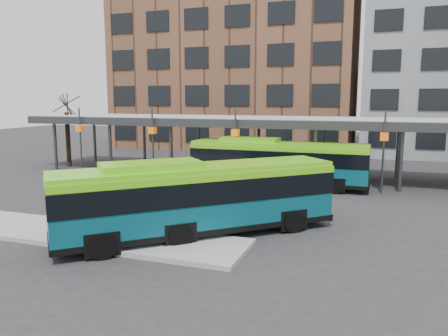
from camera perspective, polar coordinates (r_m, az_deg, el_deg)
ground at (r=18.68m, az=0.95°, el=-7.91°), size 120.00×120.00×0.00m
boarding_island at (r=18.66m, az=-18.56°, el=-8.12°), size 14.00×3.00×0.18m
canopy at (r=30.40m, az=8.69°, el=6.01°), size 40.00×6.53×4.80m
tree at (r=37.53m, az=-19.72°, el=3.88°), size 1.64×1.64×5.60m
building_brick at (r=51.70m, az=1.84°, el=15.16°), size 26.00×14.00×22.00m
bus_front at (r=17.32m, az=-3.50°, el=-3.75°), size 9.84×9.42×3.10m
bus_rear at (r=27.53m, az=6.95°, el=0.87°), size 10.98×2.53×3.02m
pedestrian at (r=16.33m, az=-14.22°, el=-6.85°), size 0.43×0.66×1.71m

